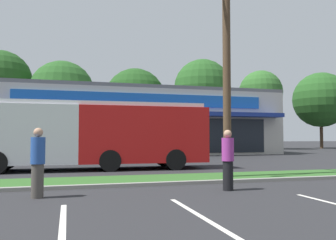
{
  "coord_description": "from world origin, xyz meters",
  "views": [
    {
      "loc": [
        -2.09,
        1.56,
        1.58
      ],
      "look_at": [
        2.6,
        18.1,
        2.42
      ],
      "focal_mm": 37.8,
      "sensor_mm": 36.0,
      "label": 1
    }
  ],
  "objects_px": {
    "utility_pole": "(223,44)",
    "pedestrian_by_pole": "(228,160)",
    "city_bus": "(90,133)",
    "pedestrian_near_bench": "(38,163)",
    "car_1": "(85,150)"
  },
  "relations": [
    {
      "from": "car_1",
      "to": "city_bus",
      "type": "bearing_deg",
      "value": -90.3
    },
    {
      "from": "pedestrian_near_bench",
      "to": "pedestrian_by_pole",
      "type": "distance_m",
      "value": 5.35
    },
    {
      "from": "utility_pole",
      "to": "pedestrian_near_bench",
      "type": "relative_size",
      "value": 5.23
    },
    {
      "from": "city_bus",
      "to": "utility_pole",
      "type": "bearing_deg",
      "value": 131.44
    },
    {
      "from": "pedestrian_near_bench",
      "to": "pedestrian_by_pole",
      "type": "bearing_deg",
      "value": 154.13
    },
    {
      "from": "pedestrian_near_bench",
      "to": "city_bus",
      "type": "bearing_deg",
      "value": -127.27
    },
    {
      "from": "utility_pole",
      "to": "car_1",
      "type": "distance_m",
      "value": 12.7
    },
    {
      "from": "city_bus",
      "to": "pedestrian_near_bench",
      "type": "xyz_separation_m",
      "value": [
        -1.8,
        -7.72,
        -0.85
      ]
    },
    {
      "from": "utility_pole",
      "to": "pedestrian_by_pole",
      "type": "bearing_deg",
      "value": -112.59
    },
    {
      "from": "city_bus",
      "to": "pedestrian_near_bench",
      "type": "height_order",
      "value": "city_bus"
    },
    {
      "from": "car_1",
      "to": "pedestrian_by_pole",
      "type": "xyz_separation_m",
      "value": [
        3.51,
        -13.47,
        0.16
      ]
    },
    {
      "from": "utility_pole",
      "to": "pedestrian_near_bench",
      "type": "height_order",
      "value": "utility_pole"
    },
    {
      "from": "utility_pole",
      "to": "pedestrian_by_pole",
      "type": "height_order",
      "value": "utility_pole"
    },
    {
      "from": "utility_pole",
      "to": "pedestrian_by_pole",
      "type": "distance_m",
      "value": 4.97
    },
    {
      "from": "city_bus",
      "to": "car_1",
      "type": "bearing_deg",
      "value": -88.79
    }
  ]
}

